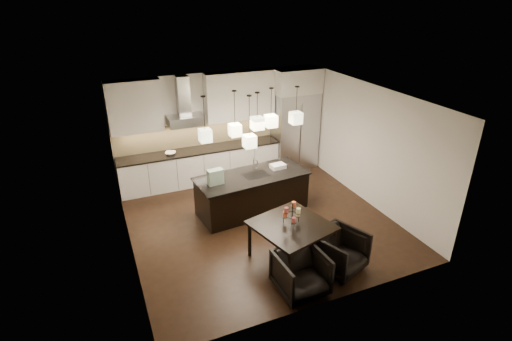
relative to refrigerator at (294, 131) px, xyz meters
name	(u,v)px	position (x,y,z in m)	size (l,w,h in m)	color
floor	(259,221)	(-2.10, -2.38, -1.08)	(5.50, 5.50, 0.02)	black
ceiling	(260,97)	(-2.10, -2.38, 1.73)	(5.50, 5.50, 0.02)	white
wall_back	(218,125)	(-2.10, 0.38, 0.32)	(5.50, 0.02, 2.80)	silver
wall_front	(333,232)	(-2.10, -5.14, 0.32)	(5.50, 0.02, 2.80)	silver
wall_left	(122,187)	(-4.86, -2.38, 0.32)	(0.02, 5.50, 2.80)	silver
wall_right	(368,145)	(0.66, -2.38, 0.32)	(0.02, 5.50, 2.80)	silver
refrigerator	(294,131)	(0.00, 0.00, 0.00)	(1.20, 0.72, 2.15)	#B7B7BA
fridge_panel	(297,81)	(0.00, 0.00, 1.40)	(1.26, 0.72, 0.65)	silver
lower_cabinets	(201,166)	(-2.73, 0.05, -0.64)	(4.21, 0.62, 0.88)	silver
countertop	(200,150)	(-2.73, 0.05, -0.17)	(4.21, 0.66, 0.04)	black
backsplash	(196,134)	(-2.73, 0.35, 0.16)	(4.21, 0.02, 0.63)	tan
upper_cab_left	(135,107)	(-4.20, 0.19, 1.10)	(1.25, 0.35, 1.25)	silver
upper_cab_right	(240,96)	(-1.55, 0.19, 1.10)	(1.86, 0.35, 1.25)	silver
hood_canopy	(186,120)	(-3.03, 0.10, 0.65)	(0.90, 0.52, 0.24)	#B7B7BA
hood_chimney	(183,96)	(-3.03, 0.21, 1.24)	(0.30, 0.28, 0.96)	#B7B7BA
fruit_bowl	(170,153)	(-3.50, 0.00, -0.12)	(0.26, 0.26, 0.06)	silver
island_body	(252,194)	(-2.07, -1.88, -0.64)	(2.45, 0.98, 0.86)	black
island_top	(252,176)	(-2.07, -1.88, -0.19)	(2.53, 1.06, 0.04)	black
faucet	(254,165)	(-1.98, -1.77, 0.01)	(0.10, 0.24, 0.37)	silver
tote_bag	(215,177)	(-2.95, -1.97, -0.01)	(0.33, 0.18, 0.33)	#225D34
food_container	(278,166)	(-1.37, -1.76, -0.12)	(0.33, 0.24, 0.10)	silver
dining_table	(291,242)	(-2.09, -3.85, -0.69)	(1.28, 1.28, 0.77)	black
candelabra	(292,214)	(-2.09, -3.85, -0.08)	(0.37, 0.37, 0.45)	black
candle_a	(298,213)	(-1.95, -3.82, -0.13)	(0.08, 0.08, 0.10)	beige
candle_b	(285,214)	(-2.19, -3.75, -0.13)	(0.08, 0.08, 0.10)	#E15F37
candle_c	(294,220)	(-2.13, -3.99, -0.13)	(0.08, 0.08, 0.10)	#A8423D
candle_d	(294,204)	(-2.01, -3.74, 0.04)	(0.08, 0.08, 0.10)	#E15F37
candle_e	(286,210)	(-2.23, -3.87, 0.04)	(0.08, 0.08, 0.10)	#A8423D
candle_f	(298,211)	(-2.04, -3.98, 0.04)	(0.08, 0.08, 0.10)	beige
armchair_left	(301,273)	(-2.35, -4.72, -0.70)	(0.80, 0.82, 0.75)	black
armchair_right	(340,252)	(-1.42, -4.47, -0.69)	(0.82, 0.84, 0.77)	black
pendant_a	(205,135)	(-3.09, -1.84, 0.90)	(0.24, 0.24, 0.26)	#F1EDB8
pendant_b	(235,130)	(-2.37, -1.65, 0.86)	(0.24, 0.24, 0.26)	#F1EDB8
pendant_c	(257,123)	(-1.99, -1.98, 1.06)	(0.24, 0.24, 0.26)	#F1EDB8
pendant_d	(271,121)	(-1.56, -1.75, 0.99)	(0.24, 0.24, 0.26)	#F1EDB8
pendant_e	(296,118)	(-0.99, -1.83, 1.01)	(0.24, 0.24, 0.26)	#F1EDB8
pendant_f	(249,141)	(-2.23, -2.14, 0.75)	(0.24, 0.24, 0.26)	#F1EDB8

